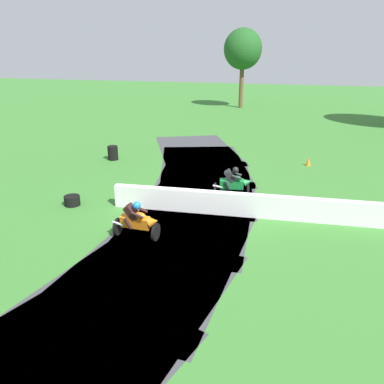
% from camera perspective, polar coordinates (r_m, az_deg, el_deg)
% --- Properties ---
extents(ground_plane, '(120.00, 120.00, 0.00)m').
position_cam_1_polar(ground_plane, '(15.28, 0.38, -2.90)').
color(ground_plane, '#38752D').
extents(track_asphalt, '(8.76, 28.82, 0.01)m').
position_cam_1_polar(track_asphalt, '(15.46, -2.77, -2.63)').
color(track_asphalt, '#3D3D42').
rests_on(track_asphalt, ground).
extents(safety_barrier, '(16.95, 1.39, 0.90)m').
position_cam_1_polar(safety_barrier, '(15.06, 20.39, -2.75)').
color(safety_barrier, white).
rests_on(safety_barrier, ground).
extents(motorcycle_lead_orange, '(1.69, 0.75, 1.43)m').
position_cam_1_polar(motorcycle_lead_orange, '(13.06, -8.02, -4.15)').
color(motorcycle_lead_orange, black).
rests_on(motorcycle_lead_orange, ground).
extents(motorcycle_chase_green, '(1.69, 0.94, 1.42)m').
position_cam_1_polar(motorcycle_chase_green, '(16.64, 6.09, 1.38)').
color(motorcycle_chase_green, black).
rests_on(motorcycle_chase_green, ground).
extents(tire_stack_mid_a, '(0.63, 0.63, 0.40)m').
position_cam_1_polar(tire_stack_mid_a, '(16.57, -17.12, -1.20)').
color(tire_stack_mid_a, black).
rests_on(tire_stack_mid_a, ground).
extents(tire_stack_mid_b, '(0.58, 0.58, 0.80)m').
position_cam_1_polar(tire_stack_mid_b, '(22.85, -11.50, 5.63)').
color(tire_stack_mid_b, black).
rests_on(tire_stack_mid_b, ground).
extents(traffic_cone, '(0.28, 0.28, 0.44)m').
position_cam_1_polar(traffic_cone, '(22.21, 16.65, 4.28)').
color(traffic_cone, orange).
rests_on(traffic_cone, ground).
extents(tree_far_right, '(3.93, 3.93, 8.04)m').
position_cam_1_polar(tree_far_right, '(43.06, 7.44, 19.97)').
color(tree_far_right, brown).
rests_on(tree_far_right, ground).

